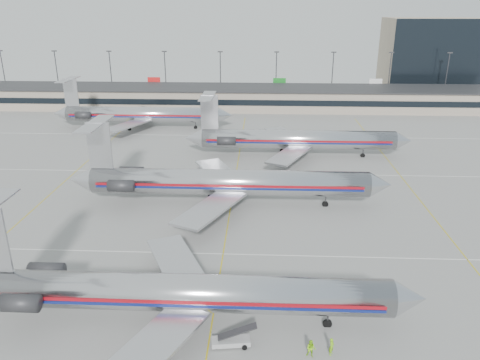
{
  "coord_description": "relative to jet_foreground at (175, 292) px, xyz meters",
  "views": [
    {
      "loc": [
        4.52,
        -41.3,
        29.28
      ],
      "look_at": [
        1.44,
        24.41,
        4.5
      ],
      "focal_mm": 35.0,
      "sensor_mm": 36.0,
      "label": 1
    }
  ],
  "objects": [
    {
      "name": "ramp_worker_near",
      "position": [
        14.55,
        -3.84,
        -2.64
      ],
      "size": [
        0.65,
        0.73,
        1.69
      ],
      "primitive_type": "imported",
      "rotation": [
        0.0,
        0.0,
        1.08
      ],
      "color": "#76BF11",
      "rests_on": "ground"
    },
    {
      "name": "jet_back_row",
      "position": [
        -22.58,
        75.89,
        0.1
      ],
      "size": [
        45.14,
        27.76,
        12.34
      ],
      "color": "silver",
      "rests_on": "ground"
    },
    {
      "name": "jet_third_row",
      "position": [
        14.47,
        54.28,
        0.16
      ],
      "size": [
        45.88,
        28.22,
        12.55
      ],
      "color": "silver",
      "rests_on": "ground"
    },
    {
      "name": "terminal",
      "position": [
        3.48,
        101.53,
        -0.33
      ],
      "size": [
        162.0,
        17.0,
        6.25
      ],
      "color": "gray",
      "rests_on": "ground"
    },
    {
      "name": "light_mast_row",
      "position": [
        3.48,
        115.56,
        5.09
      ],
      "size": [
        163.6,
        0.4,
        15.28
      ],
      "color": "#38383D",
      "rests_on": "ground"
    },
    {
      "name": "belt_loader",
      "position": [
        5.63,
        -3.11,
        -2.9
      ],
      "size": [
        4.23,
        1.73,
        2.19
      ],
      "rotation": [
        0.0,
        0.0,
        0.13
      ],
      "color": "#A2A2A2",
      "rests_on": "ground"
    },
    {
      "name": "jet_second_row",
      "position": [
        2.18,
        28.98,
        0.28
      ],
      "size": [
        49.62,
        29.22,
        12.99
      ],
      "color": "silver",
      "rests_on": "ground"
    },
    {
      "name": "ground",
      "position": [
        3.48,
        3.56,
        -3.49
      ],
      "size": [
        260.0,
        260.0,
        0.0
      ],
      "primitive_type": "plane",
      "color": "gray",
      "rests_on": "ground"
    },
    {
      "name": "distant_building",
      "position": [
        65.48,
        131.56,
        9.01
      ],
      "size": [
        30.0,
        20.0,
        25.0
      ],
      "primitive_type": "cube",
      "color": "tan",
      "rests_on": "ground"
    },
    {
      "name": "jet_foreground",
      "position": [
        0.0,
        0.0,
        0.0
      ],
      "size": [
        45.91,
        27.03,
        12.02
      ],
      "color": "silver",
      "rests_on": "ground"
    },
    {
      "name": "apron_markings",
      "position": [
        3.48,
        13.56,
        -3.48
      ],
      "size": [
        160.0,
        0.15,
        0.02
      ],
      "primitive_type": "cube",
      "color": "silver",
      "rests_on": "ground"
    },
    {
      "name": "ramp_worker_far",
      "position": [
        12.7,
        -4.22,
        -2.64
      ],
      "size": [
        0.98,
        0.86,
        1.7
      ],
      "primitive_type": "imported",
      "rotation": [
        0.0,
        0.0,
        -0.31
      ],
      "color": "#8FDE14",
      "rests_on": "ground"
    }
  ]
}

